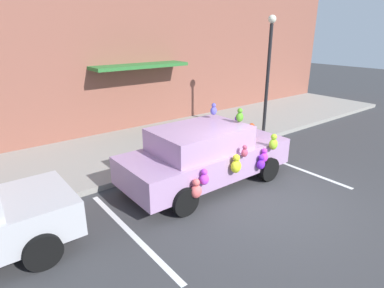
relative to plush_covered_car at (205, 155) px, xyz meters
name	(u,v)px	position (x,y,z in m)	size (l,w,h in m)	color
ground_plane	(272,203)	(0.55, -1.77, -0.80)	(60.00, 60.00, 0.00)	#38383A
sidewalk	(157,143)	(0.55, 3.23, -0.72)	(24.00, 4.00, 0.15)	gray
storefront_building	(122,47)	(0.56, 5.38, 2.40)	(24.00, 1.25, 6.40)	brown
parking_stripe_front	(292,166)	(2.71, -0.77, -0.79)	(0.12, 3.60, 0.01)	silver
parking_stripe_rear	(130,232)	(-2.59, -0.77, -0.79)	(0.12, 3.60, 0.01)	silver
plush_covered_car	(205,155)	(0.00, 0.00, 0.00)	(4.44, 2.14, 1.96)	#B188B5
teddy_bear_on_sidewalk	(197,139)	(1.11, 1.71, -0.28)	(0.42, 0.35, 0.80)	beige
street_lamp_post	(269,64)	(4.36, 1.73, 1.85)	(0.28, 0.28, 4.11)	black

